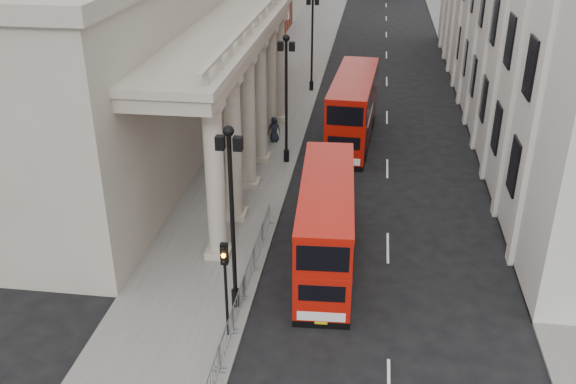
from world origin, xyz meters
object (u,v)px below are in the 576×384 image
object	(u,v)px
lamp_post_mid	(286,91)
pedestrian_b	(238,170)
lamp_post_north	(312,35)
pedestrian_a	(213,182)
bus_near	(326,223)
bus_far	(353,108)
lamp_post_south	(232,208)
pedestrian_c	(274,129)
traffic_light	(225,273)

from	to	relation	value
lamp_post_mid	pedestrian_b	distance (m)	5.97
lamp_post_north	pedestrian_a	bearing A→B (deg)	-99.38
pedestrian_a	pedestrian_b	xyz separation A→B (m)	(1.12, 1.73, 0.04)
lamp_post_mid	bus_near	distance (m)	12.75
lamp_post_mid	bus_far	bearing A→B (deg)	48.82
lamp_post_south	bus_far	distance (m)	21.20
bus_near	bus_far	size ratio (longest dim) A/B	0.93
bus_far	pedestrian_b	xyz separation A→B (m)	(-6.51, -8.45, -1.46)
lamp_post_north	bus_near	size ratio (longest dim) A/B	0.82
lamp_post_south	pedestrian_c	bearing A→B (deg)	93.94
bus_far	pedestrian_a	xyz separation A→B (m)	(-7.63, -10.18, -1.49)
bus_near	bus_far	bearing A→B (deg)	85.35
bus_near	pedestrian_c	xyz separation A→B (m)	(-4.89, 15.38, -1.25)
pedestrian_b	lamp_post_south	bearing A→B (deg)	99.49
pedestrian_c	pedestrian_b	bearing A→B (deg)	-102.23
pedestrian_c	bus_far	bearing A→B (deg)	9.35
pedestrian_c	pedestrian_a	bearing A→B (deg)	-107.46
lamp_post_mid	bus_near	size ratio (longest dim) A/B	0.82
pedestrian_a	pedestrian_c	world-z (taller)	pedestrian_c
lamp_post_south	traffic_light	world-z (taller)	lamp_post_south
lamp_post_south	traffic_light	xyz separation A→B (m)	(0.10, -2.02, -1.80)
lamp_post_north	bus_near	xyz separation A→B (m)	(3.56, -27.96, -2.64)
pedestrian_b	pedestrian_c	distance (m)	7.30
pedestrian_a	lamp_post_mid	bearing A→B (deg)	60.60
lamp_post_mid	pedestrian_b	world-z (taller)	lamp_post_mid
lamp_post_mid	bus_far	world-z (taller)	lamp_post_mid
bus_near	lamp_post_mid	bearing A→B (deg)	103.69
traffic_light	pedestrian_b	distance (m)	14.60
bus_near	lamp_post_south	bearing A→B (deg)	-134.22
bus_near	bus_far	distance (m)	16.63
pedestrian_b	lamp_post_mid	bearing A→B (deg)	-124.55
lamp_post_mid	bus_near	world-z (taller)	lamp_post_mid
lamp_post_north	traffic_light	world-z (taller)	lamp_post_north
bus_near	lamp_post_north	bearing A→B (deg)	94.38
lamp_post_north	pedestrian_b	bearing A→B (deg)	-97.02
lamp_post_north	pedestrian_c	size ratio (longest dim) A/B	4.61
lamp_post_south	bus_far	bearing A→B (deg)	78.85
lamp_post_south	bus_near	distance (m)	5.99
traffic_light	pedestrian_b	bearing A→B (deg)	100.12
lamp_post_south	lamp_post_north	size ratio (longest dim) A/B	1.00
lamp_post_south	pedestrian_b	xyz separation A→B (m)	(-2.44, 12.21, -3.91)
traffic_light	pedestrian_b	size ratio (longest dim) A/B	2.44
bus_near	pedestrian_b	size ratio (longest dim) A/B	5.78
traffic_light	pedestrian_a	size ratio (longest dim) A/B	2.55
lamp_post_north	traffic_light	bearing A→B (deg)	-89.83
lamp_post_south	lamp_post_mid	distance (m)	16.00
lamp_post_mid	pedestrian_a	bearing A→B (deg)	-122.75
bus_far	pedestrian_c	bearing A→B (deg)	-163.83
lamp_post_north	pedestrian_c	bearing A→B (deg)	-96.06
lamp_post_south	pedestrian_a	distance (m)	11.74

